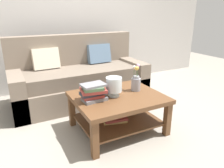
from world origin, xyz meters
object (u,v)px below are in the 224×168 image
object	(u,v)px
couch	(79,79)
flower_pitcher	(136,82)
glass_hurricane_vase	(114,85)
coffee_table	(118,105)
book_stack_main	(93,92)

from	to	relation	value
couch	flower_pitcher	bearing A→B (deg)	-71.06
glass_hurricane_vase	coffee_table	bearing A→B (deg)	-9.39
couch	coffee_table	bearing A→B (deg)	-85.67
book_stack_main	glass_hurricane_vase	bearing A→B (deg)	1.92
flower_pitcher	coffee_table	bearing A→B (deg)	-169.95
book_stack_main	coffee_table	bearing A→B (deg)	0.17
book_stack_main	glass_hurricane_vase	xyz separation A→B (m)	(0.26, 0.01, 0.04)
glass_hurricane_vase	flower_pitcher	distance (m)	0.34
couch	book_stack_main	size ratio (longest dim) A/B	6.84
couch	flower_pitcher	world-z (taller)	couch
glass_hurricane_vase	book_stack_main	bearing A→B (deg)	-178.08
book_stack_main	flower_pitcher	size ratio (longest dim) A/B	0.90
coffee_table	glass_hurricane_vase	size ratio (longest dim) A/B	4.53
flower_pitcher	glass_hurricane_vase	bearing A→B (deg)	-172.66
couch	coffee_table	distance (m)	1.15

